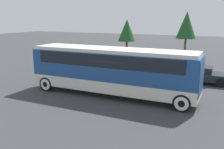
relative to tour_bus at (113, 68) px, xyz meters
name	(u,v)px	position (x,y,z in m)	size (l,w,h in m)	color
ground_plane	(112,95)	(-0.10, 0.00, -1.89)	(120.00, 120.00, 0.00)	#38383A
tour_bus	(113,68)	(0.00, 0.00, 0.00)	(11.19, 2.51, 3.15)	silver
parked_car_near	(78,64)	(-6.27, 5.44, -1.17)	(4.50, 1.83, 1.48)	#7A6B5B
parked_car_mid	(199,74)	(4.75, 6.01, -1.21)	(4.21, 1.87, 1.33)	black
tree_left	(127,30)	(-6.39, 18.01, 1.46)	(2.47, 2.47, 4.88)	brown
tree_center	(186,25)	(0.67, 23.80, 2.10)	(2.92, 2.92, 5.95)	brown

